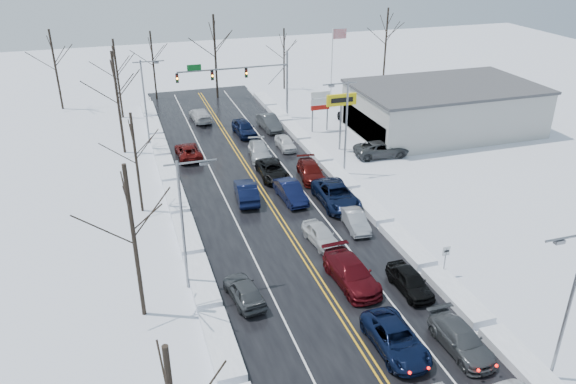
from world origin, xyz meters
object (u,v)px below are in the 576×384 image
object	(u,v)px
traffic_signal_mast	(246,76)
flagpole	(333,62)
tires_plus_sign	(341,104)
dealership_building	(444,108)
oncoming_car_0	(247,200)

from	to	relation	value
traffic_signal_mast	flagpole	world-z (taller)	flagpole
traffic_signal_mast	tires_plus_sign	bearing A→B (deg)	-59.54
flagpole	dealership_building	distance (m)	15.24
traffic_signal_mast	dealership_building	xyz separation A→B (m)	(20.53, -9.99, -2.82)
traffic_signal_mast	oncoming_car_0	distance (m)	21.98
flagpole	dealership_building	size ratio (longest dim) A/B	0.49
flagpole	oncoming_car_0	world-z (taller)	flagpole
dealership_building	flagpole	bearing A→B (deg)	126.27
tires_plus_sign	oncoming_car_0	distance (m)	15.80
dealership_building	tires_plus_sign	bearing A→B (deg)	-171.53
traffic_signal_mast	oncoming_car_0	size ratio (longest dim) A/B	2.68
dealership_building	oncoming_car_0	bearing A→B (deg)	-157.50
traffic_signal_mast	oncoming_car_0	world-z (taller)	traffic_signal_mast
tires_plus_sign	oncoming_car_0	size ratio (longest dim) A/B	1.21
tires_plus_sign	oncoming_car_0	world-z (taller)	tires_plus_sign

